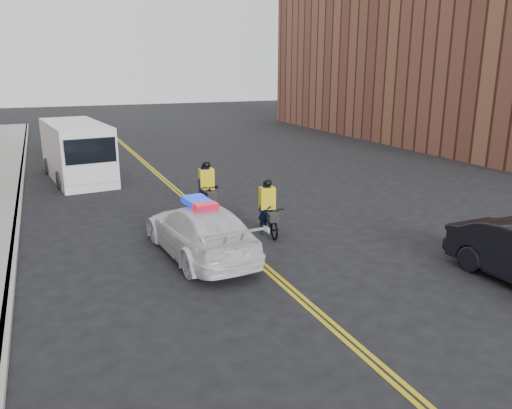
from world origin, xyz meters
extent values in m
plane|color=black|center=(0.00, 0.00, 0.00)|extent=(120.00, 120.00, 0.00)
cube|color=gold|center=(-0.08, 8.00, 0.01)|extent=(0.10, 60.00, 0.01)
cube|color=gold|center=(0.08, 8.00, 0.01)|extent=(0.10, 60.00, 0.01)
cube|color=gray|center=(-6.00, 8.00, 0.07)|extent=(0.20, 60.00, 0.15)
cube|color=brown|center=(22.00, 18.00, 5.50)|extent=(12.00, 30.00, 11.00)
imported|color=white|center=(-1.25, 1.89, 0.70)|extent=(2.33, 4.99, 1.41)
cube|color=#0C26CC|center=(-1.25, 1.89, 1.49)|extent=(0.68, 1.33, 0.16)
cube|color=white|center=(-3.55, 13.43, 1.29)|extent=(2.90, 6.27, 2.58)
cube|color=white|center=(-3.26, 10.82, 1.06)|extent=(2.27, 1.14, 1.35)
cube|color=black|center=(-3.21, 10.37, 1.74)|extent=(2.02, 0.34, 1.01)
cylinder|color=black|center=(-4.41, 11.53, 0.39)|extent=(0.37, 0.81, 0.78)
cylinder|color=black|center=(-2.30, 11.77, 0.39)|extent=(0.37, 0.81, 0.78)
cylinder|color=black|center=(-4.81, 15.10, 0.39)|extent=(0.37, 0.81, 0.78)
cylinder|color=black|center=(-2.70, 15.34, 0.39)|extent=(0.37, 0.81, 0.78)
imported|color=black|center=(1.16, 2.78, 0.47)|extent=(0.85, 1.84, 0.93)
imported|color=black|center=(1.16, 2.78, 0.80)|extent=(0.63, 0.46, 1.60)
cube|color=yellow|center=(1.16, 2.78, 1.15)|extent=(0.49, 0.37, 0.67)
sphere|color=black|center=(1.16, 2.78, 1.61)|extent=(0.27, 0.27, 0.27)
cube|color=black|center=(1.08, 2.16, 0.72)|extent=(0.33, 0.37, 0.25)
imported|color=black|center=(0.16, 5.67, 0.56)|extent=(0.66, 1.89, 1.12)
imported|color=black|center=(0.16, 5.67, 0.86)|extent=(0.88, 0.71, 1.72)
cube|color=yellow|center=(0.16, 5.67, 1.24)|extent=(0.51, 0.37, 0.72)
sphere|color=black|center=(0.16, 5.67, 1.73)|extent=(0.29, 0.29, 0.29)
cube|color=black|center=(0.12, 5.01, 0.78)|extent=(0.34, 0.38, 0.27)
camera|label=1|loc=(-4.95, -10.57, 5.02)|focal=35.00mm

